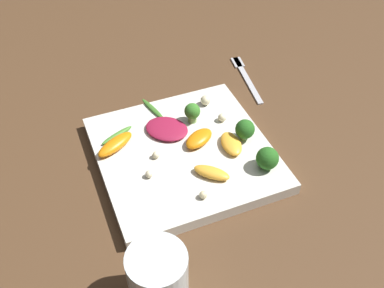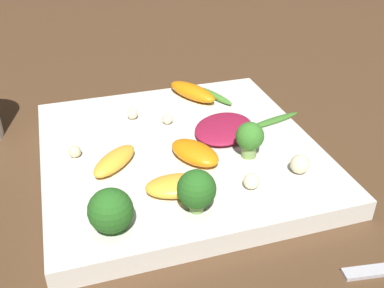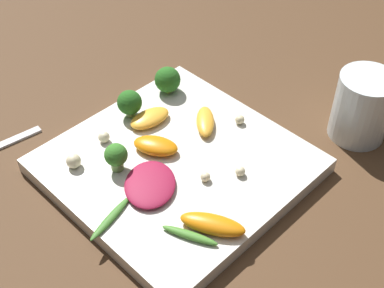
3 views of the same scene
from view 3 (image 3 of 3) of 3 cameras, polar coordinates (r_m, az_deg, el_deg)
name	(u,v)px [view 3 (image 3 of 3)]	position (r m, az deg, el deg)	size (l,w,h in m)	color
ground_plane	(177,171)	(0.68, -1.59, -2.92)	(2.40, 2.40, 0.00)	#4C331E
plate	(177,165)	(0.67, -1.61, -2.31)	(0.28, 0.28, 0.02)	silver
drinking_glass	(362,107)	(0.74, 17.72, 3.80)	(0.08, 0.08, 0.09)	silver
radicchio_leaf_0	(150,184)	(0.63, -4.50, -4.30)	(0.10, 0.10, 0.01)	maroon
orange_segment_0	(213,224)	(0.59, 2.21, -8.55)	(0.06, 0.08, 0.02)	orange
orange_segment_1	(150,118)	(0.71, -4.53, 2.77)	(0.06, 0.04, 0.01)	#FCAD33
orange_segment_2	(156,146)	(0.67, -3.90, -0.19)	(0.06, 0.07, 0.02)	orange
orange_segment_3	(205,121)	(0.71, 1.42, 2.42)	(0.06, 0.06, 0.01)	#FCAD33
broccoli_floret_0	(130,103)	(0.72, -6.67, 4.38)	(0.03, 0.03, 0.04)	#7A9E51
broccoli_floret_1	(116,156)	(0.65, -8.10, -1.28)	(0.03, 0.03, 0.04)	#7A9E51
broccoli_floret_2	(168,80)	(0.76, -2.63, 6.85)	(0.04, 0.04, 0.04)	#7A9E51
arugula_sprig_0	(190,235)	(0.58, -0.24, -9.72)	(0.03, 0.06, 0.01)	#47842D
arugula_sprig_1	(111,218)	(0.61, -8.67, -7.80)	(0.07, 0.03, 0.01)	#3D7528
macadamia_nut_0	(104,137)	(0.69, -9.38, 0.75)	(0.02, 0.02, 0.02)	beige
macadamia_nut_1	(240,120)	(0.71, 5.12, 2.60)	(0.01, 0.01, 0.01)	beige
macadamia_nut_2	(240,171)	(0.65, 5.17, -2.91)	(0.01, 0.01, 0.01)	beige
macadamia_nut_3	(73,161)	(0.67, -12.53, -1.77)	(0.02, 0.02, 0.02)	beige
macadamia_nut_4	(204,178)	(0.64, 1.30, -3.61)	(0.01, 0.01, 0.01)	beige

